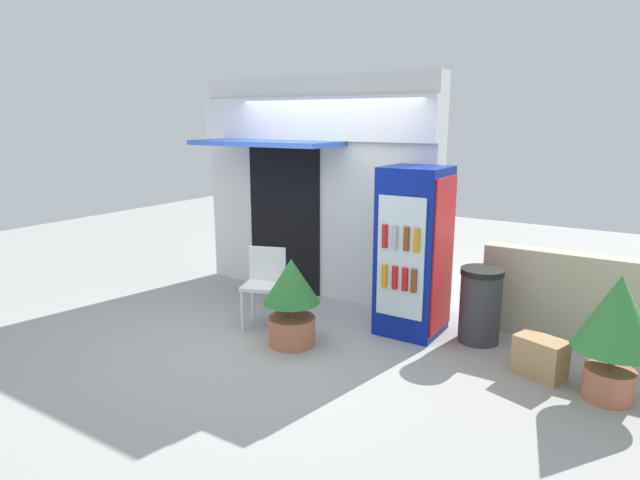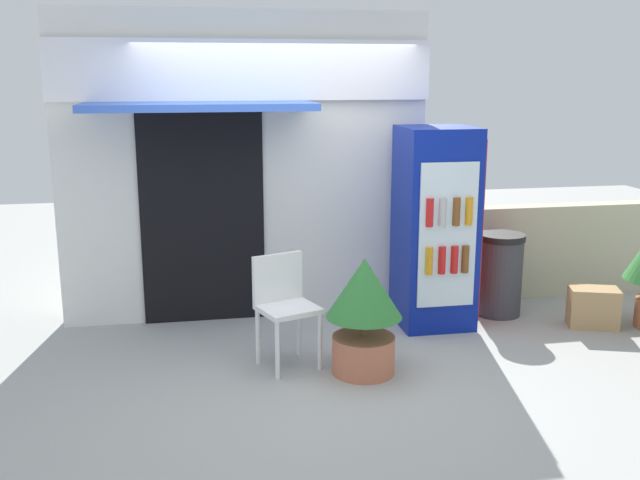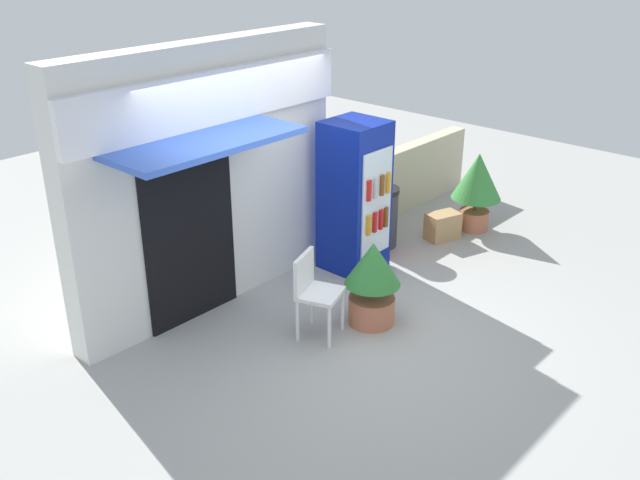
# 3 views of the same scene
# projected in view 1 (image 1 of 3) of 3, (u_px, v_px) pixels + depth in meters

# --- Properties ---
(ground) EXTENTS (16.00, 16.00, 0.00)m
(ground) POSITION_uv_depth(u_px,v_px,m) (269.00, 328.00, 5.98)
(ground) COLOR #A3A39E
(storefront_building) EXTENTS (3.35, 1.06, 2.79)m
(storefront_building) POSITION_uv_depth(u_px,v_px,m) (314.00, 184.00, 6.96)
(storefront_building) COLOR silver
(storefront_building) RESTS_ON ground
(drink_cooler) EXTENTS (0.66, 0.70, 1.79)m
(drink_cooler) POSITION_uv_depth(u_px,v_px,m) (414.00, 252.00, 5.71)
(drink_cooler) COLOR navy
(drink_cooler) RESTS_ON ground
(plastic_chair) EXTENTS (0.53, 0.51, 0.87)m
(plastic_chair) POSITION_uv_depth(u_px,v_px,m) (265.00, 280.00, 6.00)
(plastic_chair) COLOR white
(plastic_chair) RESTS_ON ground
(potted_plant_near_shop) EXTENTS (0.58, 0.58, 0.91)m
(potted_plant_near_shop) POSITION_uv_depth(u_px,v_px,m) (292.00, 296.00, 5.46)
(potted_plant_near_shop) COLOR #BC6B4C
(potted_plant_near_shop) RESTS_ON ground
(potted_plant_curbside) EXTENTS (0.66, 0.66, 1.07)m
(potted_plant_curbside) POSITION_uv_depth(u_px,v_px,m) (616.00, 323.00, 4.33)
(potted_plant_curbside) COLOR #BC6B4C
(potted_plant_curbside) RESTS_ON ground
(trash_bin) EXTENTS (0.44, 0.44, 0.78)m
(trash_bin) POSITION_uv_depth(u_px,v_px,m) (480.00, 305.00, 5.56)
(trash_bin) COLOR #38383D
(trash_bin) RESTS_ON ground
(stone_boundary_wall) EXTENTS (2.70, 0.22, 0.94)m
(stone_boundary_wall) POSITION_uv_depth(u_px,v_px,m) (622.00, 306.00, 5.32)
(stone_boundary_wall) COLOR beige
(stone_boundary_wall) RESTS_ON ground
(cardboard_box) EXTENTS (0.49, 0.39, 0.36)m
(cardboard_box) POSITION_uv_depth(u_px,v_px,m) (540.00, 357.00, 4.84)
(cardboard_box) COLOR tan
(cardboard_box) RESTS_ON ground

